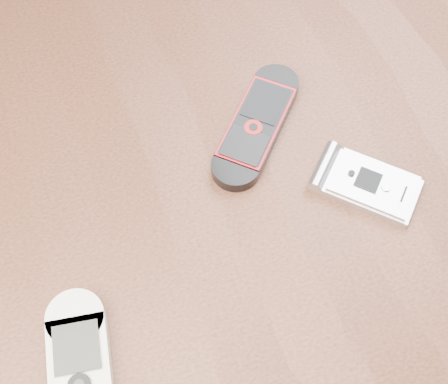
{
  "coord_description": "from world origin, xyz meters",
  "views": [
    {
      "loc": [
        -0.09,
        -0.26,
        1.25
      ],
      "look_at": [
        0.01,
        0.0,
        0.76
      ],
      "focal_mm": 50.0,
      "sensor_mm": 36.0,
      "label": 1
    }
  ],
  "objects_px": {
    "nokia_white": "(81,380)",
    "motorola_razr": "(370,185)",
    "nokia_black_red": "(256,125)",
    "table": "(220,246)"
  },
  "relations": [
    {
      "from": "table",
      "to": "nokia_white",
      "type": "distance_m",
      "value": 0.23
    },
    {
      "from": "table",
      "to": "nokia_white",
      "type": "bearing_deg",
      "value": -143.22
    },
    {
      "from": "table",
      "to": "nokia_black_red",
      "type": "height_order",
      "value": "nokia_black_red"
    },
    {
      "from": "motorola_razr",
      "to": "nokia_white",
      "type": "bearing_deg",
      "value": 151.23
    },
    {
      "from": "nokia_white",
      "to": "motorola_razr",
      "type": "relative_size",
      "value": 1.49
    },
    {
      "from": "nokia_black_red",
      "to": "motorola_razr",
      "type": "bearing_deg",
      "value": -10.13
    },
    {
      "from": "nokia_white",
      "to": "nokia_black_red",
      "type": "relative_size",
      "value": 0.98
    },
    {
      "from": "nokia_black_red",
      "to": "motorola_razr",
      "type": "xyz_separation_m",
      "value": [
        0.07,
        -0.1,
        0.0
      ]
    },
    {
      "from": "nokia_white",
      "to": "nokia_black_red",
      "type": "xyz_separation_m",
      "value": [
        0.22,
        0.18,
        -0.0
      ]
    },
    {
      "from": "nokia_black_red",
      "to": "motorola_razr",
      "type": "height_order",
      "value": "same"
    }
  ]
}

